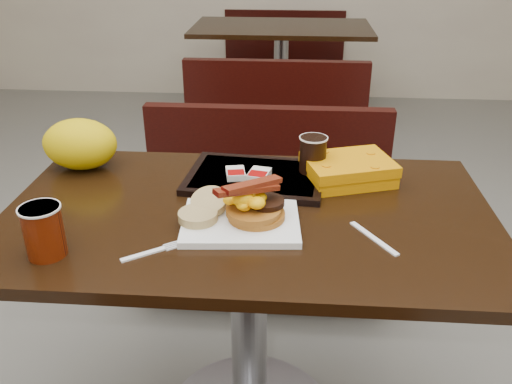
# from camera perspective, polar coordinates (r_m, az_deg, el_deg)

# --- Properties ---
(table_near) EXTENTS (1.20, 0.70, 0.75)m
(table_near) POSITION_cam_1_polar(r_m,az_deg,el_deg) (1.54, -0.73, -14.27)
(table_near) COLOR black
(table_near) RESTS_ON floor
(bench_near_n) EXTENTS (1.00, 0.46, 0.72)m
(bench_near_n) POSITION_cam_1_polar(r_m,az_deg,el_deg) (2.12, 0.89, -2.12)
(bench_near_n) COLOR black
(bench_near_n) RESTS_ON floor
(table_far) EXTENTS (1.20, 0.70, 0.75)m
(table_far) POSITION_cam_1_polar(r_m,az_deg,el_deg) (3.89, 2.62, 11.69)
(table_far) COLOR black
(table_far) RESTS_ON floor
(bench_far_s) EXTENTS (1.00, 0.46, 0.72)m
(bench_far_s) POSITION_cam_1_polar(r_m,az_deg,el_deg) (3.23, 2.19, 8.21)
(bench_far_s) COLOR black
(bench_far_s) RESTS_ON floor
(bench_far_n) EXTENTS (1.00, 0.46, 0.72)m
(bench_far_n) POSITION_cam_1_polar(r_m,az_deg,el_deg) (4.58, 2.91, 13.78)
(bench_far_n) COLOR black
(bench_far_n) RESTS_ON floor
(platter) EXTENTS (0.28, 0.23, 0.02)m
(platter) POSITION_cam_1_polar(r_m,az_deg,el_deg) (1.26, -1.62, -3.20)
(platter) COLOR white
(platter) RESTS_ON table_near
(pancake_stack) EXTENTS (0.16, 0.16, 0.03)m
(pancake_stack) POSITION_cam_1_polar(r_m,az_deg,el_deg) (1.25, 0.04, -2.16)
(pancake_stack) COLOR #A6631B
(pancake_stack) RESTS_ON platter
(sausage_patty) EXTENTS (0.10, 0.10, 0.01)m
(sausage_patty) POSITION_cam_1_polar(r_m,az_deg,el_deg) (1.26, 1.15, -1.06)
(sausage_patty) COLOR black
(sausage_patty) RESTS_ON pancake_stack
(scrambled_eggs) EXTENTS (0.10, 0.10, 0.05)m
(scrambled_eggs) POSITION_cam_1_polar(r_m,az_deg,el_deg) (1.23, -1.34, -0.88)
(scrambled_eggs) COLOR #FFC805
(scrambled_eggs) RESTS_ON pancake_stack
(bacon_strips) EXTENTS (0.17, 0.15, 0.01)m
(bacon_strips) POSITION_cam_1_polar(r_m,az_deg,el_deg) (1.21, -0.95, 0.40)
(bacon_strips) COLOR #440504
(bacon_strips) RESTS_ON scrambled_eggs
(muffin_bottom) EXTENTS (0.11, 0.11, 0.02)m
(muffin_bottom) POSITION_cam_1_polar(r_m,az_deg,el_deg) (1.25, -6.15, -2.54)
(muffin_bottom) COLOR tan
(muffin_bottom) RESTS_ON platter
(muffin_top) EXTENTS (0.11, 0.11, 0.05)m
(muffin_top) POSITION_cam_1_polar(r_m,az_deg,el_deg) (1.29, -4.95, -1.04)
(muffin_top) COLOR tan
(muffin_top) RESTS_ON platter
(coffee_cup_near) EXTENTS (0.08, 0.08, 0.11)m
(coffee_cup_near) POSITION_cam_1_polar(r_m,az_deg,el_deg) (1.21, -21.52, -3.89)
(coffee_cup_near) COLOR maroon
(coffee_cup_near) RESTS_ON table_near
(fork) EXTENTS (0.13, 0.10, 0.00)m
(fork) POSITION_cam_1_polar(r_m,az_deg,el_deg) (1.18, -11.85, -6.46)
(fork) COLOR white
(fork) RESTS_ON table_near
(knife) EXTENTS (0.10, 0.14, 0.00)m
(knife) POSITION_cam_1_polar(r_m,az_deg,el_deg) (1.24, 12.32, -4.79)
(knife) COLOR white
(knife) RESTS_ON table_near
(condiment_ketchup) EXTENTS (0.05, 0.04, 0.01)m
(condiment_ketchup) POSITION_cam_1_polar(r_m,az_deg,el_deg) (1.44, -2.36, 0.66)
(condiment_ketchup) COLOR #8C0504
(condiment_ketchup) RESTS_ON table_near
(tray) EXTENTS (0.39, 0.30, 0.02)m
(tray) POSITION_cam_1_polar(r_m,az_deg,el_deg) (1.48, -0.04, 1.59)
(tray) COLOR black
(tray) RESTS_ON table_near
(hashbrown_sleeve_left) EXTENTS (0.06, 0.08, 0.02)m
(hashbrown_sleeve_left) POSITION_cam_1_polar(r_m,az_deg,el_deg) (1.46, -2.18, 1.98)
(hashbrown_sleeve_left) COLOR silver
(hashbrown_sleeve_left) RESTS_ON tray
(hashbrown_sleeve_right) EXTENTS (0.07, 0.08, 0.02)m
(hashbrown_sleeve_right) POSITION_cam_1_polar(r_m,az_deg,el_deg) (1.45, 0.33, 1.83)
(hashbrown_sleeve_right) COLOR silver
(hashbrown_sleeve_right) RESTS_ON tray
(coffee_cup_far) EXTENTS (0.08, 0.08, 0.10)m
(coffee_cup_far) POSITION_cam_1_polar(r_m,az_deg,el_deg) (1.48, 6.03, 3.97)
(coffee_cup_far) COLOR black
(coffee_cup_far) RESTS_ON tray
(clamshell) EXTENTS (0.27, 0.23, 0.06)m
(clamshell) POSITION_cam_1_polar(r_m,az_deg,el_deg) (1.49, 9.71, 2.31)
(clamshell) COLOR #CF7D03
(clamshell) RESTS_ON table_near
(paper_bag) EXTENTS (0.24, 0.20, 0.14)m
(paper_bag) POSITION_cam_1_polar(r_m,az_deg,el_deg) (1.61, -18.09, 4.84)
(paper_bag) COLOR #E4BB07
(paper_bag) RESTS_ON table_near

